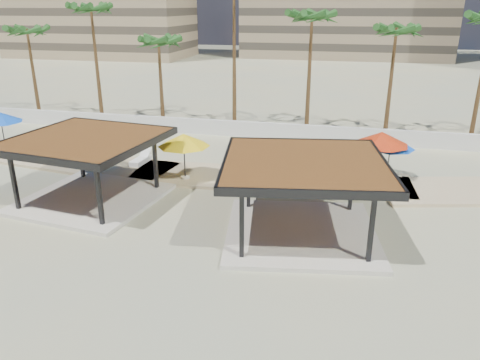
# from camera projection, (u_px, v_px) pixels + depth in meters

# --- Properties ---
(ground) EXTENTS (200.00, 200.00, 0.00)m
(ground) POSITION_uv_depth(u_px,v_px,m) (197.00, 230.00, 21.00)
(ground) COLOR tan
(ground) RESTS_ON ground
(promenade) EXTENTS (44.45, 7.97, 0.24)m
(promenade) POSITION_uv_depth(u_px,v_px,m) (270.00, 176.00, 27.53)
(promenade) COLOR #C6B284
(promenade) RESTS_ON ground
(boundary_wall) EXTENTS (56.00, 0.30, 1.20)m
(boundary_wall) POSITION_uv_depth(u_px,v_px,m) (264.00, 130.00, 35.36)
(boundary_wall) COLOR silver
(boundary_wall) RESTS_ON ground
(pavilion_central) EXTENTS (7.81, 7.81, 3.44)m
(pavilion_central) POSITION_uv_depth(u_px,v_px,m) (303.00, 191.00, 19.90)
(pavilion_central) COLOR beige
(pavilion_central) RESTS_ON ground
(pavilion_west) EXTENTS (7.51, 7.51, 3.41)m
(pavilion_west) POSITION_uv_depth(u_px,v_px,m) (88.00, 163.00, 23.45)
(pavilion_west) COLOR beige
(pavilion_west) RESTS_ON ground
(umbrella_a) EXTENTS (3.33, 3.33, 2.54)m
(umbrella_a) POSITION_uv_depth(u_px,v_px,m) (0.00, 117.00, 31.61)
(umbrella_a) COLOR beige
(umbrella_a) RESTS_ON promenade
(umbrella_b) EXTENTS (3.70, 3.70, 2.62)m
(umbrella_b) POSITION_uv_depth(u_px,v_px,m) (184.00, 140.00, 26.00)
(umbrella_b) COLOR beige
(umbrella_b) RESTS_ON promenade
(umbrella_c) EXTENTS (3.89, 3.89, 2.73)m
(umbrella_c) POSITION_uv_depth(u_px,v_px,m) (382.00, 139.00, 25.97)
(umbrella_c) COLOR beige
(umbrella_c) RESTS_ON promenade
(umbrella_d) EXTENTS (2.84, 2.84, 2.41)m
(umbrella_d) POSITION_uv_depth(u_px,v_px,m) (391.00, 143.00, 26.18)
(umbrella_d) COLOR beige
(umbrella_d) RESTS_ON promenade
(umbrella_f) EXTENTS (3.81, 3.81, 2.72)m
(umbrella_f) POSITION_uv_depth(u_px,v_px,m) (85.00, 132.00, 27.30)
(umbrella_f) COLOR beige
(umbrella_f) RESTS_ON promenade
(lounger_a) EXTENTS (0.75, 1.96, 0.73)m
(lounger_a) POSITION_uv_depth(u_px,v_px,m) (141.00, 160.00, 29.33)
(lounger_a) COLOR white
(lounger_a) RESTS_ON promenade
(lounger_b) EXTENTS (1.45, 2.24, 0.81)m
(lounger_b) POSITION_uv_depth(u_px,v_px,m) (337.00, 187.00, 24.90)
(lounger_b) COLOR white
(lounger_b) RESTS_ON promenade
(lounger_c) EXTENTS (0.99, 1.94, 0.70)m
(lounger_c) POSITION_uv_depth(u_px,v_px,m) (358.00, 190.00, 24.66)
(lounger_c) COLOR white
(lounger_c) RESTS_ON promenade
(palm_a) EXTENTS (3.00, 3.00, 8.26)m
(palm_a) POSITION_uv_depth(u_px,v_px,m) (27.00, 34.00, 39.74)
(palm_a) COLOR brown
(palm_a) RESTS_ON ground
(palm_b) EXTENTS (3.00, 3.00, 10.04)m
(palm_b) POSITION_uv_depth(u_px,v_px,m) (91.00, 14.00, 38.20)
(palm_b) COLOR brown
(palm_b) RESTS_ON ground
(palm_c) EXTENTS (3.00, 3.00, 7.61)m
(palm_c) POSITION_uv_depth(u_px,v_px,m) (159.00, 44.00, 37.15)
(palm_c) COLOR brown
(palm_c) RESTS_ON ground
(palm_e) EXTENTS (3.00, 3.00, 9.53)m
(palm_e) POSITION_uv_depth(u_px,v_px,m) (312.00, 21.00, 34.17)
(palm_e) COLOR brown
(palm_e) RESTS_ON ground
(palm_f) EXTENTS (3.00, 3.00, 8.63)m
(palm_f) POSITION_uv_depth(u_px,v_px,m) (396.00, 35.00, 33.34)
(palm_f) COLOR brown
(palm_f) RESTS_ON ground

